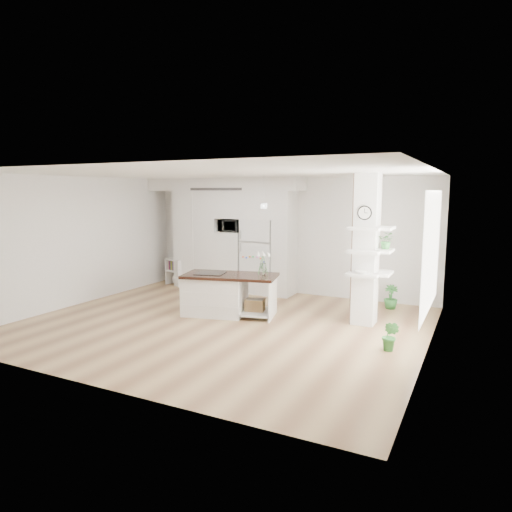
{
  "coord_description": "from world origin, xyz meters",
  "views": [
    {
      "loc": [
        4.13,
        -6.9,
        2.39
      ],
      "look_at": [
        0.25,
        0.9,
        1.15
      ],
      "focal_mm": 32.0,
      "sensor_mm": 36.0,
      "label": 1
    }
  ],
  "objects_px": {
    "refrigerator": "(260,256)",
    "kitchen_island": "(221,293)",
    "bookshelf": "(177,274)",
    "floor_plant_a": "(390,336)"
  },
  "relations": [
    {
      "from": "refrigerator",
      "to": "floor_plant_a",
      "type": "relative_size",
      "value": 3.71
    },
    {
      "from": "refrigerator",
      "to": "kitchen_island",
      "type": "distance_m",
      "value": 2.17
    },
    {
      "from": "refrigerator",
      "to": "floor_plant_a",
      "type": "height_order",
      "value": "refrigerator"
    },
    {
      "from": "refrigerator",
      "to": "bookshelf",
      "type": "relative_size",
      "value": 2.59
    },
    {
      "from": "kitchen_island",
      "to": "floor_plant_a",
      "type": "relative_size",
      "value": 4.11
    },
    {
      "from": "refrigerator",
      "to": "bookshelf",
      "type": "distance_m",
      "value": 2.35
    },
    {
      "from": "kitchen_island",
      "to": "bookshelf",
      "type": "xyz_separation_m",
      "value": [
        -2.44,
        1.92,
        -0.13
      ]
    },
    {
      "from": "refrigerator",
      "to": "kitchen_island",
      "type": "height_order",
      "value": "refrigerator"
    },
    {
      "from": "kitchen_island",
      "to": "bookshelf",
      "type": "bearing_deg",
      "value": 128.23
    },
    {
      "from": "kitchen_island",
      "to": "bookshelf",
      "type": "distance_m",
      "value": 3.11
    }
  ]
}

